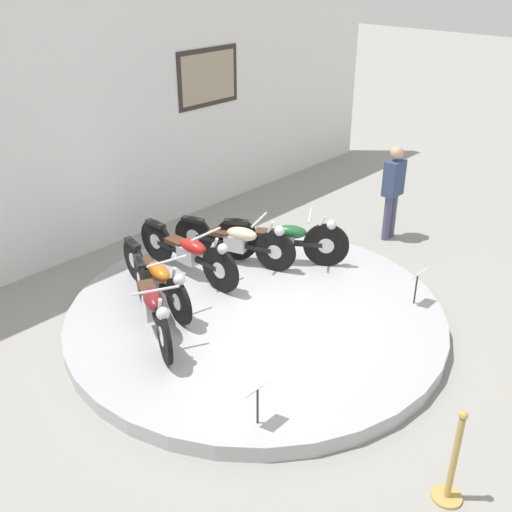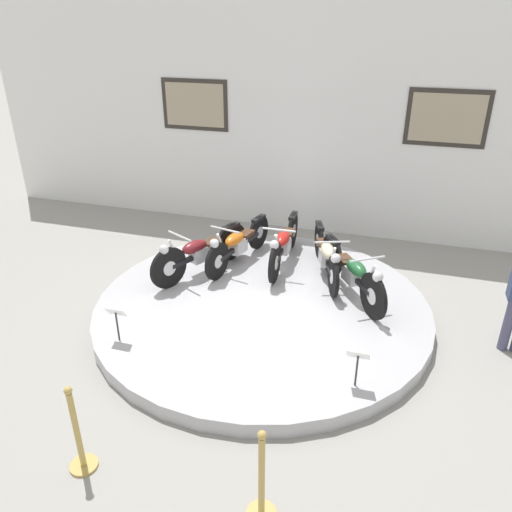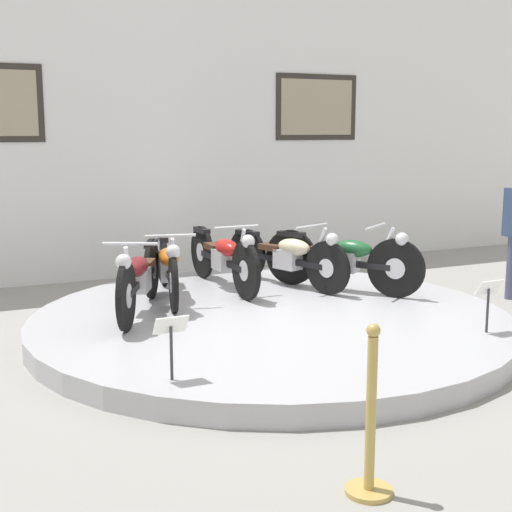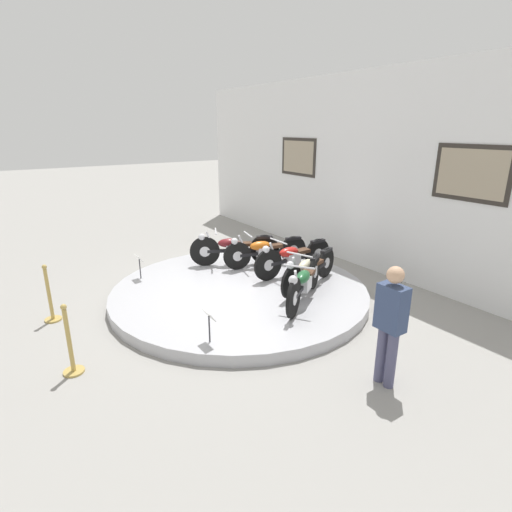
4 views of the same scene
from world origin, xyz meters
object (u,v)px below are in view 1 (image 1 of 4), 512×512
object	(u,v)px
motorcycle_cream	(236,240)
visitor_standing	(393,188)
stanchion_post_left_of_entry	(452,470)
motorcycle_orange	(156,276)
motorcycle_maroon	(152,303)
info_placard_front_centre	(417,279)
info_placard_front_left	(258,394)
motorcycle_green	(284,239)
motorcycle_red	(189,252)

from	to	relation	value
motorcycle_cream	visitor_standing	size ratio (longest dim) A/B	1.16
stanchion_post_left_of_entry	motorcycle_cream	bearing A→B (deg)	68.76
motorcycle_orange	motorcycle_cream	world-z (taller)	motorcycle_cream
motorcycle_maroon	info_placard_front_centre	size ratio (longest dim) A/B	3.58
info_placard_front_left	motorcycle_maroon	bearing A→B (deg)	81.21
motorcycle_orange	info_placard_front_left	world-z (taller)	motorcycle_orange
info_placard_front_left	info_placard_front_centre	world-z (taller)	same
info_placard_front_left	motorcycle_green	bearing A→B (deg)	36.32
motorcycle_red	motorcycle_cream	world-z (taller)	motorcycle_red
motorcycle_red	motorcycle_orange	bearing A→B (deg)	-165.00
motorcycle_maroon	motorcycle_red	size ratio (longest dim) A/B	0.91
motorcycle_maroon	visitor_standing	world-z (taller)	visitor_standing
motorcycle_maroon	visitor_standing	xyz separation A→B (m)	(4.68, -0.49, 0.32)
info_placard_front_left	visitor_standing	bearing A→B (deg)	17.37
motorcycle_orange	motorcycle_maroon	bearing A→B (deg)	-132.60
motorcycle_cream	info_placard_front_left	bearing A→B (deg)	-131.92
motorcycle_cream	info_placard_front_centre	distance (m)	2.69
motorcycle_cream	visitor_standing	world-z (taller)	visitor_standing
motorcycle_maroon	motorcycle_cream	size ratio (longest dim) A/B	0.97
info_placard_front_left	visitor_standing	size ratio (longest dim) A/B	0.31
motorcycle_orange	info_placard_front_left	bearing A→B (deg)	-107.23
motorcycle_maroon	info_placard_front_centre	bearing A→B (deg)	-36.32
motorcycle_cream	motorcycle_red	bearing A→B (deg)	165.17
visitor_standing	motorcycle_cream	bearing A→B (deg)	159.39
motorcycle_cream	motorcycle_green	xyz separation A→B (m)	(0.48, -0.52, 0.02)
motorcycle_red	visitor_standing	distance (m)	3.67
stanchion_post_left_of_entry	info_placard_front_left	bearing A→B (deg)	109.28
motorcycle_green	motorcycle_maroon	bearing A→B (deg)	-179.93
motorcycle_orange	motorcycle_green	world-z (taller)	motorcycle_green
info_placard_front_centre	visitor_standing	bearing A→B (deg)	39.55
motorcycle_orange	stanchion_post_left_of_entry	world-z (taller)	stanchion_post_left_of_entry
info_placard_front_left	info_placard_front_centre	size ratio (longest dim) A/B	1.00
motorcycle_green	stanchion_post_left_of_entry	bearing A→B (deg)	-119.56
motorcycle_maroon	visitor_standing	bearing A→B (deg)	-5.92
visitor_standing	stanchion_post_left_of_entry	world-z (taller)	visitor_standing
visitor_standing	motorcycle_maroon	bearing A→B (deg)	174.08
motorcycle_maroon	stanchion_post_left_of_entry	size ratio (longest dim) A/B	1.79
motorcycle_green	visitor_standing	bearing A→B (deg)	-12.49
visitor_standing	motorcycle_green	bearing A→B (deg)	167.51
motorcycle_cream	stanchion_post_left_of_entry	bearing A→B (deg)	-111.24
motorcycle_maroon	visitor_standing	size ratio (longest dim) A/B	1.13
motorcycle_orange	motorcycle_green	bearing A→B (deg)	-14.62
motorcycle_green	motorcycle_cream	bearing A→B (deg)	132.65
motorcycle_green	info_placard_front_left	size ratio (longest dim) A/B	3.34
motorcycle_orange	motorcycle_cream	xyz separation A→B (m)	(1.51, 0.00, 0.00)
motorcycle_red	stanchion_post_left_of_entry	bearing A→B (deg)	-101.58
info_placard_front_centre	stanchion_post_left_of_entry	xyz separation A→B (m)	(-2.48, -1.78, -0.22)
info_placard_front_left	visitor_standing	world-z (taller)	visitor_standing
motorcycle_green	stanchion_post_left_of_entry	distance (m)	4.41
motorcycle_maroon	stanchion_post_left_of_entry	bearing A→B (deg)	-85.46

